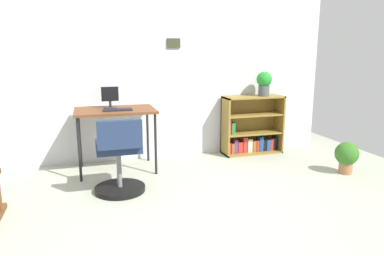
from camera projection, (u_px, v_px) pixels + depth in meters
The scene contains 9 objects.
ground_plane at pixel (188, 230), 2.90m from camera, with size 6.24×6.24×0.00m, color #A3AA96.
wall_back at pixel (143, 62), 4.65m from camera, with size 5.20×0.12×2.57m.
desk at pixel (115, 114), 4.23m from camera, with size 0.93×0.63×0.76m.
monitor at pixel (110, 98), 4.26m from camera, with size 0.20×0.15×0.26m.
keyboard at pixel (117, 110), 4.12m from camera, with size 0.33×0.14×0.02m, color black.
office_chair at pixel (119, 160), 3.59m from camera, with size 0.52×0.55×0.80m.
bookshelf_low at pixel (251, 128), 5.07m from camera, with size 0.85×0.30×0.82m.
potted_plant_on_shelf at pixel (264, 82), 4.93m from camera, with size 0.21×0.21×0.34m.
potted_plant_floor at pixel (347, 156), 4.21m from camera, with size 0.27×0.27×0.38m.
Camera 1 is at (-0.73, -2.56, 1.43)m, focal length 33.32 mm.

